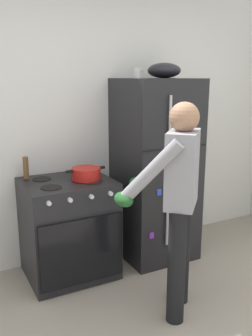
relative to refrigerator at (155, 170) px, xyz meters
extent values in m
cube|color=white|center=(-0.47, 0.38, 0.48)|extent=(6.00, 0.10, 2.70)
cube|color=black|center=(0.00, 0.00, 0.00)|extent=(0.68, 0.68, 1.74)
cube|color=black|center=(0.00, -0.34, 0.28)|extent=(0.67, 0.01, 0.01)
cylinder|color=#B7B7BC|center=(-0.08, -0.36, -0.30)|extent=(0.02, 0.02, 0.63)
cylinder|color=#B7B7BC|center=(-0.08, -0.36, 0.58)|extent=(0.02, 0.02, 0.33)
cube|color=yellow|center=(0.12, -0.35, 0.10)|extent=(0.04, 0.01, 0.06)
cube|color=purple|center=(-0.24, -0.35, -0.50)|extent=(0.04, 0.01, 0.06)
cube|color=blue|center=(-0.17, -0.35, -0.10)|extent=(0.04, 0.01, 0.06)
cube|color=black|center=(-0.90, 0.00, -0.43)|extent=(0.76, 0.64, 0.88)
cube|color=black|center=(-0.90, -0.32, -0.50)|extent=(0.53, 0.01, 0.32)
cylinder|color=black|center=(-1.08, -0.14, 0.01)|extent=(0.17, 0.17, 0.01)
cylinder|color=black|center=(-0.71, -0.14, 0.01)|extent=(0.17, 0.17, 0.01)
cylinder|color=black|center=(-1.08, 0.14, 0.01)|extent=(0.17, 0.17, 0.01)
cylinder|color=black|center=(-0.71, 0.14, 0.01)|extent=(0.17, 0.17, 0.01)
cylinder|color=silver|center=(-1.16, -0.33, -0.05)|extent=(0.04, 0.03, 0.04)
cylinder|color=silver|center=(-0.99, -0.33, -0.05)|extent=(0.04, 0.03, 0.04)
cylinder|color=silver|center=(-0.81, -0.33, -0.05)|extent=(0.04, 0.03, 0.04)
cylinder|color=silver|center=(-0.64, -0.33, -0.05)|extent=(0.04, 0.03, 0.04)
cube|color=black|center=(-0.90, -0.33, -0.51)|extent=(0.72, 0.03, 0.56)
cylinder|color=black|center=(-0.44, -1.01, -0.44)|extent=(0.13, 0.13, 0.86)
cylinder|color=black|center=(-0.26, -0.83, -0.44)|extent=(0.13, 0.13, 0.86)
cube|color=gray|center=(-0.35, -0.92, 0.26)|extent=(0.39, 0.40, 0.54)
sphere|color=#A37556|center=(-0.35, -0.92, 0.62)|extent=(0.21, 0.21, 0.21)
sphere|color=black|center=(-0.35, -0.92, 0.59)|extent=(0.15, 0.15, 0.15)
cylinder|color=gray|center=(-0.62, -0.94, 0.27)|extent=(0.38, 0.37, 0.48)
cylinder|color=gray|center=(-0.35, -0.65, 0.27)|extent=(0.38, 0.37, 0.48)
ellipsoid|color=#1E5123|center=(-0.76, -0.81, 0.06)|extent=(0.12, 0.18, 0.10)
ellipsoid|color=#1E5123|center=(-0.48, -0.52, 0.06)|extent=(0.12, 0.18, 0.10)
cylinder|color=red|center=(-0.74, -0.05, 0.07)|extent=(0.25, 0.25, 0.10)
cube|color=black|center=(-0.89, -0.05, 0.10)|extent=(0.05, 0.03, 0.02)
cube|color=black|center=(-0.59, -0.05, 0.10)|extent=(0.05, 0.03, 0.02)
cylinder|color=silver|center=(-0.18, 0.05, 0.92)|extent=(0.08, 0.08, 0.10)
torus|color=silver|center=(-0.14, 0.05, 0.92)|extent=(0.06, 0.01, 0.06)
cylinder|color=brown|center=(-1.20, 0.20, 0.12)|extent=(0.05, 0.05, 0.20)
ellipsoid|color=black|center=(0.08, 0.00, 0.94)|extent=(0.31, 0.31, 0.14)
camera|label=1|loc=(-1.89, -3.01, 0.91)|focal=40.24mm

